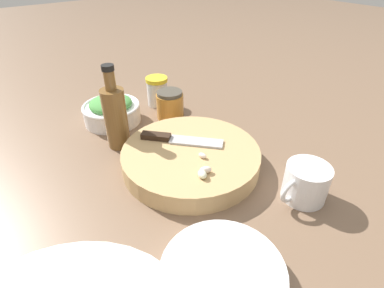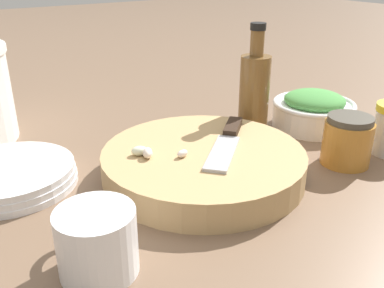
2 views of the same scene
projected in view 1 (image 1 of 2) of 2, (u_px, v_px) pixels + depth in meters
The scene contains 10 objects.
ground_plane at pixel (174, 163), 0.69m from camera, with size 5.00×5.00×0.00m, color brown.
cutting_board at pixel (191, 158), 0.67m from camera, with size 0.31×0.31×0.04m.
chef_knife at pixel (176, 139), 0.69m from camera, with size 0.16×0.15×0.01m.
garlic_cloves at pixel (203, 170), 0.59m from camera, with size 0.07×0.06×0.01m.
herb_bowl at pixel (112, 110), 0.84m from camera, with size 0.16×0.16×0.07m.
spice_jar at pixel (157, 91), 0.92m from camera, with size 0.07×0.07×0.09m.
coffee_mug at pixel (305, 183), 0.58m from camera, with size 0.09×0.11×0.07m.
plate_stack at pixel (222, 275), 0.44m from camera, with size 0.19×0.19×0.03m.
honey_jar at pixel (170, 105), 0.85m from camera, with size 0.08×0.08×0.08m.
oil_bottle at pixel (115, 116), 0.71m from camera, with size 0.06×0.06×0.21m.
Camera 1 is at (-0.46, 0.30, 0.42)m, focal length 28.00 mm.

